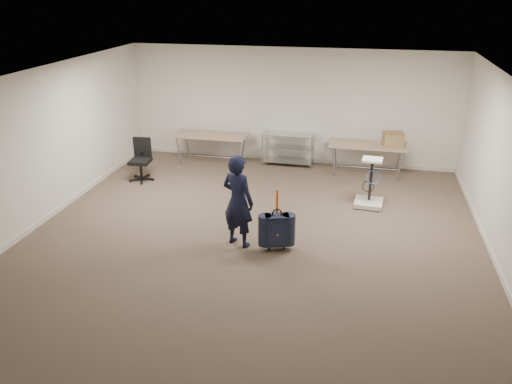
# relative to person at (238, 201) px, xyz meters

# --- Properties ---
(ground) EXTENTS (9.00, 9.00, 0.00)m
(ground) POSITION_rel_person_xyz_m (0.19, 0.04, -0.81)
(ground) COLOR #4F3D30
(ground) RESTS_ON ground
(room_shell) EXTENTS (8.00, 9.00, 9.00)m
(room_shell) POSITION_rel_person_xyz_m (0.19, 1.42, -0.76)
(room_shell) COLOR silver
(room_shell) RESTS_ON ground
(folding_table_left) EXTENTS (1.80, 0.75, 0.73)m
(folding_table_left) POSITION_rel_person_xyz_m (-1.71, 3.99, -0.13)
(folding_table_left) COLOR #96775C
(folding_table_left) RESTS_ON ground
(folding_table_right) EXTENTS (1.80, 0.75, 0.73)m
(folding_table_right) POSITION_rel_person_xyz_m (2.09, 3.99, -0.13)
(folding_table_right) COLOR #96775C
(folding_table_right) RESTS_ON ground
(wire_shelf) EXTENTS (1.22, 0.47, 0.80)m
(wire_shelf) POSITION_rel_person_xyz_m (0.19, 4.24, -0.37)
(wire_shelf) COLOR silver
(wire_shelf) RESTS_ON ground
(person) EXTENTS (0.69, 0.58, 1.62)m
(person) POSITION_rel_person_xyz_m (0.00, 0.00, 0.00)
(person) COLOR black
(person) RESTS_ON ground
(suitcase) EXTENTS (0.45, 0.33, 1.09)m
(suitcase) POSITION_rel_person_xyz_m (0.68, -0.06, -0.44)
(suitcase) COLOR #151D2F
(suitcase) RESTS_ON ground
(office_chair) EXTENTS (0.58, 0.58, 0.96)m
(office_chair) POSITION_rel_person_xyz_m (-2.92, 2.51, -0.52)
(office_chair) COLOR black
(office_chair) RESTS_ON ground
(equipment_cart) EXTENTS (0.59, 0.59, 1.01)m
(equipment_cart) POSITION_rel_person_xyz_m (2.18, 2.12, -0.54)
(equipment_cart) COLOR beige
(equipment_cart) RESTS_ON ground
(cardboard_box) EXTENTS (0.49, 0.40, 0.33)m
(cardboard_box) POSITION_rel_person_xyz_m (2.63, 3.97, 0.08)
(cardboard_box) COLOR #966B46
(cardboard_box) RESTS_ON folding_table_right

